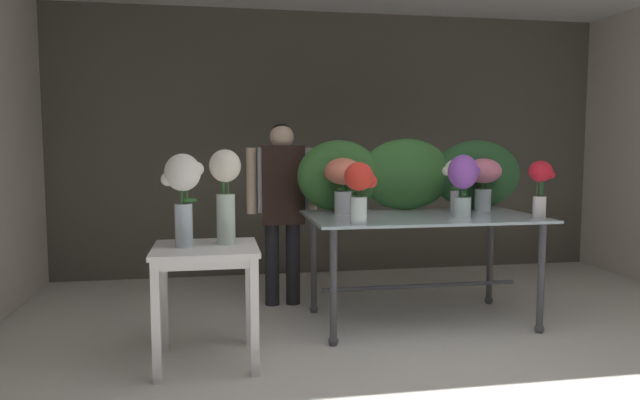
# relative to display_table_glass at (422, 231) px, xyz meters

# --- Properties ---
(ground_plane) EXTENTS (8.29, 8.29, 0.00)m
(ground_plane) POSITION_rel_display_table_glass_xyz_m (-0.27, 0.07, -0.71)
(ground_plane) COLOR silver
(wall_back) EXTENTS (5.95, 0.12, 2.73)m
(wall_back) POSITION_rel_display_table_glass_xyz_m (-0.27, 1.95, 0.66)
(wall_back) COLOR #5B564C
(wall_back) RESTS_ON ground
(display_table_glass) EXTENTS (1.73, 1.00, 0.83)m
(display_table_glass) POSITION_rel_display_table_glass_xyz_m (0.00, 0.00, 0.00)
(display_table_glass) COLOR #B1C3CC
(display_table_glass) RESTS_ON ground
(side_table_white) EXTENTS (0.64, 0.61, 0.74)m
(side_table_white) POSITION_rel_display_table_glass_xyz_m (-1.60, -0.57, -0.07)
(side_table_white) COLOR white
(side_table_white) RESTS_ON ground
(florist) EXTENTS (0.60, 0.24, 1.54)m
(florist) POSITION_rel_display_table_glass_xyz_m (-0.99, 0.69, 0.24)
(florist) COLOR #232328
(florist) RESTS_ON ground
(foliage_backdrop) EXTENTS (1.90, 0.26, 0.58)m
(foliage_backdrop) POSITION_rel_display_table_glass_xyz_m (0.03, 0.38, 0.41)
(foliage_backdrop) COLOR #387033
(foliage_backdrop) RESTS_ON display_table_glass
(vase_coral_freesia) EXTENTS (0.30, 0.28, 0.43)m
(vase_coral_freesia) POSITION_rel_display_table_glass_xyz_m (-0.58, 0.16, 0.41)
(vase_coral_freesia) COLOR silver
(vase_coral_freesia) RESTS_ON display_table_glass
(vase_violet_snapdragons) EXTENTS (0.23, 0.22, 0.46)m
(vase_violet_snapdragons) POSITION_rel_display_table_glass_xyz_m (0.23, -0.21, 0.40)
(vase_violet_snapdragons) COLOR silver
(vase_violet_snapdragons) RESTS_ON display_table_glass
(vase_crimson_tulips) EXTENTS (0.18, 0.16, 0.42)m
(vase_crimson_tulips) POSITION_rel_display_table_glass_xyz_m (0.76, -0.35, 0.38)
(vase_crimson_tulips) COLOR silver
(vase_crimson_tulips) RESTS_ON display_table_glass
(vase_rosy_peonies) EXTENTS (0.30, 0.29, 0.42)m
(vase_rosy_peonies) POSITION_rel_display_table_glass_xyz_m (0.59, 0.21, 0.40)
(vase_rosy_peonies) COLOR silver
(vase_rosy_peonies) RESTS_ON display_table_glass
(vase_scarlet_lilies) EXTENTS (0.23, 0.20, 0.42)m
(vase_scarlet_lilies) POSITION_rel_display_table_glass_xyz_m (-0.59, -0.40, 0.37)
(vase_scarlet_lilies) COLOR silver
(vase_scarlet_lilies) RESTS_ON display_table_glass
(vase_ivory_dahlias) EXTENTS (0.21, 0.19, 0.42)m
(vase_ivory_dahlias) POSITION_rel_display_table_glass_xyz_m (0.31, 0.09, 0.39)
(vase_ivory_dahlias) COLOR silver
(vase_ivory_dahlias) RESTS_ON display_table_glass
(vase_white_roses_tall) EXTENTS (0.26, 0.22, 0.57)m
(vase_white_roses_tall) POSITION_rel_display_table_glass_xyz_m (-1.73, -0.57, 0.40)
(vase_white_roses_tall) COLOR silver
(vase_white_roses_tall) RESTS_ON side_table_white
(vase_cream_lisianthus_tall) EXTENTS (0.20, 0.20, 0.59)m
(vase_cream_lisianthus_tall) POSITION_rel_display_table_glass_xyz_m (-1.48, -0.51, 0.38)
(vase_cream_lisianthus_tall) COLOR silver
(vase_cream_lisianthus_tall) RESTS_ON side_table_white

